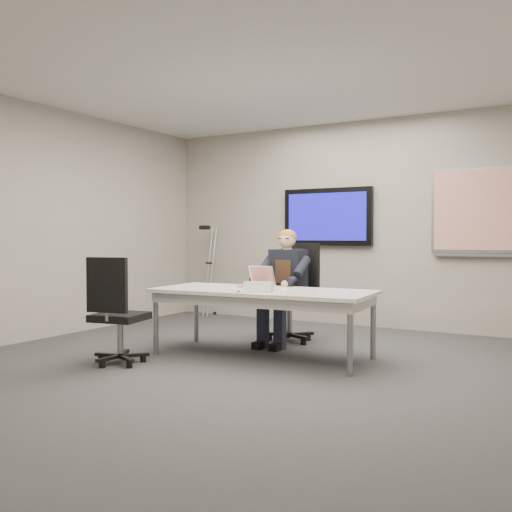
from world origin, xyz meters
The scene contains 14 objects.
floor centered at (0.00, 0.00, 0.00)m, with size 6.00×6.00×0.02m, color #323335.
ceiling centered at (0.00, 0.00, 2.80)m, with size 6.00×6.00×0.02m, color silver.
wall_back centered at (0.00, 3.00, 1.40)m, with size 6.00×0.02×2.80m, color #AAA49A.
wall_left centered at (-3.00, 0.00, 1.40)m, with size 0.02×6.00×2.80m, color #AAA49A.
conference_table centered at (-0.20, 0.58, 0.61)m, with size 2.29×1.08×0.69m.
tv_display centered at (-0.50, 2.95, 1.50)m, with size 1.30×0.09×0.80m.
whiteboard centered at (1.55, 2.97, 1.53)m, with size 1.25×0.08×1.10m.
office_chair_far centered at (-0.32, 1.50, 0.36)m, with size 0.71×0.71×1.15m.
office_chair_near centered at (-1.23, -0.43, 0.32)m, with size 0.58×0.58×1.03m.
seated_person centered at (-0.34, 1.25, 0.53)m, with size 0.43×0.73×1.31m.
crutch centered at (-2.39, 2.79, 0.71)m, with size 0.19×0.35×1.43m, color #ACAEB4, non-canonical shape.
laptop centered at (-0.38, 0.79, 0.74)m, with size 0.34×0.33×0.23m.
name_tent centered at (-0.10, 0.31, 0.74)m, with size 0.27×0.08×0.11m, color white, non-canonical shape.
pen centered at (-0.28, 0.23, 0.69)m, with size 0.01×0.01×0.13m, color black.
Camera 1 is at (2.64, -4.45, 1.23)m, focal length 40.00 mm.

